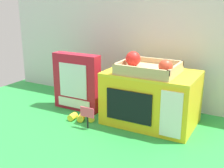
{
  "coord_description": "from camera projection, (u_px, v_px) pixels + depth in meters",
  "views": [
    {
      "loc": [
        0.65,
        -1.17,
        0.57
      ],
      "look_at": [
        0.01,
        0.01,
        0.16
      ],
      "focal_mm": 46.33,
      "sensor_mm": 36.0,
      "label": 1
    }
  ],
  "objects": [
    {
      "name": "display_back_panel",
      "position": [
        132.0,
        47.0,
        1.57
      ],
      "size": [
        1.61,
        0.03,
        0.61
      ],
      "primitive_type": "cube",
      "color": "silver",
      "rests_on": "ground"
    },
    {
      "name": "loose_toy_banana",
      "position": [
        81.0,
        117.0,
        1.38
      ],
      "size": [
        0.13,
        0.08,
        0.03
      ],
      "color": "yellow",
      "rests_on": "ground"
    },
    {
      "name": "cookie_set_box",
      "position": [
        77.0,
        82.0,
        1.49
      ],
      "size": [
        0.26,
        0.07,
        0.29
      ],
      "color": "#B2192D",
      "rests_on": "ground"
    },
    {
      "name": "price_sign",
      "position": [
        87.0,
        115.0,
        1.28
      ],
      "size": [
        0.07,
        0.01,
        0.1
      ],
      "color": "black",
      "rests_on": "ground"
    },
    {
      "name": "ground_plane",
      "position": [
        109.0,
        115.0,
        1.44
      ],
      "size": [
        1.7,
        1.7,
        0.0
      ],
      "primitive_type": "plane",
      "color": "green",
      "rests_on": "ground"
    },
    {
      "name": "toy_microwave",
      "position": [
        151.0,
        98.0,
        1.33
      ],
      "size": [
        0.41,
        0.28,
        0.24
      ],
      "color": "yellow",
      "rests_on": "ground"
    },
    {
      "name": "food_groups_crate",
      "position": [
        148.0,
        67.0,
        1.27
      ],
      "size": [
        0.25,
        0.21,
        0.09
      ],
      "color": "tan",
      "rests_on": "toy_microwave"
    }
  ]
}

